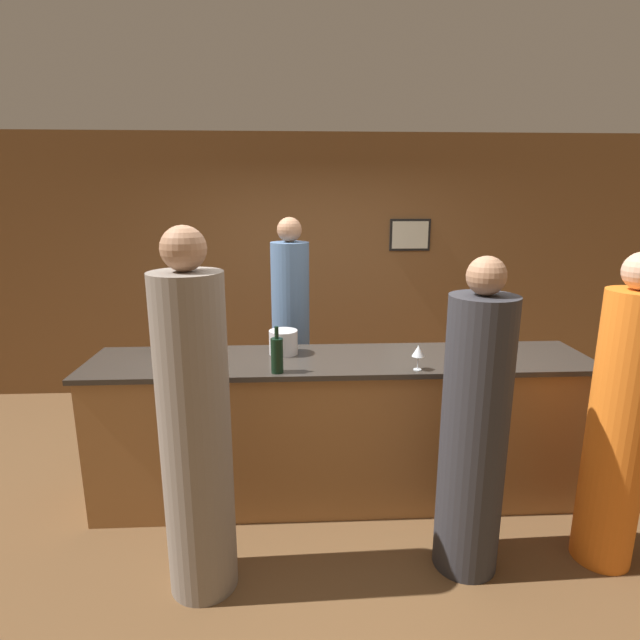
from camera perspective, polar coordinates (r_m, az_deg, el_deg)
ground_plane at (r=3.93m, az=2.25°, el=-19.26°), size 14.00×14.00×0.00m
back_wall at (r=5.48m, az=0.41°, el=6.06°), size 8.00×0.08×2.80m
bar_counter at (r=3.66m, az=2.33°, el=-12.27°), size 3.47×0.69×1.06m
bartender at (r=4.17m, az=-3.33°, el=-2.96°), size 0.31×0.31×1.99m
guest_0 at (r=3.01m, az=17.17°, el=-12.17°), size 0.37×0.37×1.85m
guest_1 at (r=3.38m, az=31.00°, el=-10.31°), size 0.33×0.33×1.87m
guest_2 at (r=2.78m, az=-14.06°, el=-12.32°), size 0.38×0.38×2.02m
wine_bottle_0 at (r=3.77m, az=-17.85°, el=-1.63°), size 0.07×0.07×0.31m
wine_bottle_1 at (r=3.16m, az=-4.94°, el=-3.97°), size 0.08×0.08×0.30m
ice_bucket at (r=3.54m, az=-4.21°, el=-2.54°), size 0.20×0.20×0.17m
wine_glass_0 at (r=3.46m, az=15.54°, el=-2.71°), size 0.07×0.07×0.17m
wine_glass_1 at (r=3.29m, az=-14.72°, el=-3.40°), size 0.06×0.06×0.18m
wine_glass_2 at (r=3.26m, az=11.16°, el=-3.55°), size 0.08×0.08×0.16m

